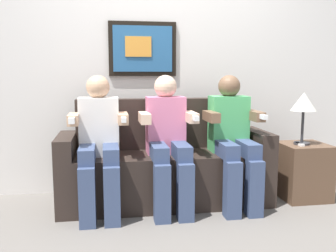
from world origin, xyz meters
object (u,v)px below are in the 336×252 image
(person_on_left, at_px, (99,139))
(side_table_right, at_px, (303,171))
(couch, at_px, (165,167))
(table_lamp, at_px, (304,104))
(person_on_right, at_px, (233,135))
(person_in_middle, at_px, (168,137))
(spare_remote_on_table, at_px, (299,144))

(person_on_left, relative_size, side_table_right, 2.22)
(couch, xyz_separation_m, table_lamp, (1.21, -0.13, 0.55))
(person_on_left, xyz_separation_m, person_on_right, (1.11, 0.00, -0.00))
(person_in_middle, bearing_deg, side_table_right, 2.80)
(person_on_right, relative_size, side_table_right, 2.22)
(couch, bearing_deg, spare_remote_on_table, -7.53)
(person_on_right, bearing_deg, table_lamp, 3.51)
(table_lamp, bearing_deg, spare_remote_on_table, -144.72)
(side_table_right, distance_m, table_lamp, 0.61)
(table_lamp, height_order, spare_remote_on_table, table_lamp)
(person_in_middle, height_order, table_lamp, person_in_middle)
(couch, height_order, person_on_left, person_on_left)
(person_in_middle, xyz_separation_m, spare_remote_on_table, (1.17, 0.01, -0.10))
(couch, relative_size, side_table_right, 3.59)
(person_in_middle, bearing_deg, person_on_left, -179.95)
(side_table_right, relative_size, table_lamp, 1.09)
(table_lamp, bearing_deg, side_table_right, 28.39)
(person_on_left, relative_size, person_on_right, 1.00)
(person_on_left, height_order, person_on_right, same)
(person_on_left, bearing_deg, person_in_middle, 0.05)
(person_on_right, bearing_deg, couch, 163.32)
(person_on_left, height_order, table_lamp, person_on_left)
(person_on_left, relative_size, table_lamp, 2.41)
(couch, bearing_deg, person_in_middle, -89.83)
(person_on_right, relative_size, table_lamp, 2.41)
(person_on_right, bearing_deg, spare_remote_on_table, 1.11)
(person_in_middle, xyz_separation_m, side_table_right, (1.25, 0.06, -0.36))
(table_lamp, relative_size, spare_remote_on_table, 3.54)
(person_in_middle, bearing_deg, couch, 90.17)
(couch, bearing_deg, person_on_right, -16.68)
(person_in_middle, height_order, spare_remote_on_table, person_in_middle)
(table_lamp, bearing_deg, person_on_right, -176.49)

